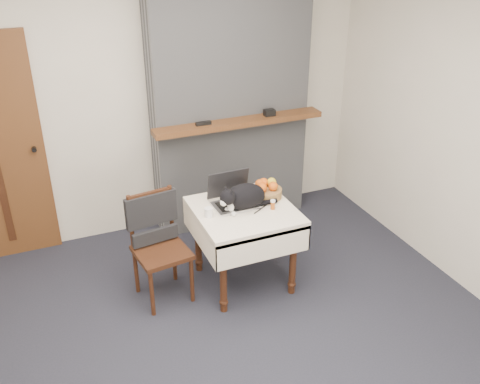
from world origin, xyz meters
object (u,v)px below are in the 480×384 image
(side_table, at_px, (244,221))
(chair, at_px, (156,231))
(laptop, at_px, (232,196))
(cat, at_px, (245,197))
(fruit_basket, at_px, (266,190))
(cream_jar, at_px, (209,212))
(pill_bottle, at_px, (273,204))

(side_table, xyz_separation_m, chair, (-0.69, 0.15, -0.02))
(side_table, distance_m, laptop, 0.22)
(cat, distance_m, fruit_basket, 0.27)
(cream_jar, bearing_deg, chair, 158.00)
(pill_bottle, bearing_deg, cat, 153.30)
(chair, bearing_deg, pill_bottle, -22.56)
(pill_bottle, bearing_deg, cream_jar, 170.85)
(cream_jar, distance_m, chair, 0.45)
(chair, bearing_deg, cream_jar, -29.67)
(laptop, relative_size, cat, 0.69)
(laptop, distance_m, cream_jar, 0.29)
(fruit_basket, bearing_deg, laptop, 179.92)
(side_table, xyz_separation_m, laptop, (-0.05, 0.12, 0.18))
(laptop, height_order, pill_bottle, laptop)
(laptop, xyz_separation_m, cream_jar, (-0.25, -0.13, -0.03))
(side_table, height_order, cream_jar, cream_jar)
(side_table, relative_size, chair, 0.87)
(pill_bottle, bearing_deg, fruit_basket, 78.80)
(cat, xyz_separation_m, cream_jar, (-0.31, -0.02, -0.07))
(laptop, distance_m, cat, 0.14)
(side_table, xyz_separation_m, cream_jar, (-0.30, -0.01, 0.15))
(cat, height_order, cream_jar, cat)
(pill_bottle, distance_m, fruit_basket, 0.22)
(side_table, xyz_separation_m, fruit_basket, (0.25, 0.12, 0.17))
(cat, bearing_deg, chair, 151.64)
(cream_jar, relative_size, chair, 0.08)
(fruit_basket, bearing_deg, pill_bottle, -101.20)
(pill_bottle, bearing_deg, side_table, 156.20)
(cream_jar, bearing_deg, laptop, 27.89)
(cream_jar, height_order, pill_bottle, pill_bottle)
(laptop, bearing_deg, fruit_basket, -1.61)
(chair, bearing_deg, laptop, -9.81)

